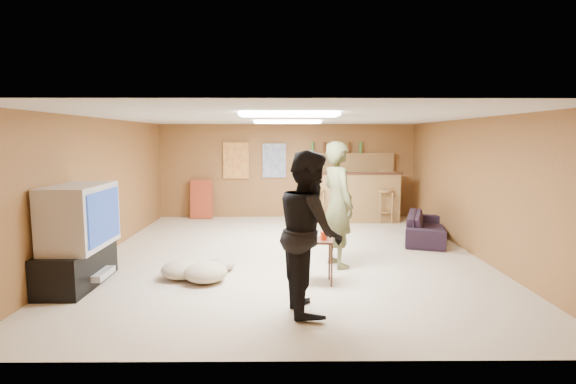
{
  "coord_description": "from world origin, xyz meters",
  "views": [
    {
      "loc": [
        -0.06,
        -7.11,
        1.89
      ],
      "look_at": [
        0.0,
        0.2,
        1.0
      ],
      "focal_mm": 28.0,
      "sensor_mm": 36.0,
      "label": 1
    }
  ],
  "objects_px": {
    "tv_body": "(80,216)",
    "person_olive": "(338,205)",
    "bar_counter": "(353,197)",
    "person_black": "(309,231)",
    "tray_table": "(315,261)",
    "sofa": "(427,227)"
  },
  "relations": [
    {
      "from": "tv_body",
      "to": "person_olive",
      "type": "height_order",
      "value": "person_olive"
    },
    {
      "from": "tv_body",
      "to": "bar_counter",
      "type": "xyz_separation_m",
      "value": [
        4.15,
        4.45,
        -0.35
      ]
    },
    {
      "from": "bar_counter",
      "to": "person_olive",
      "type": "height_order",
      "value": "person_olive"
    },
    {
      "from": "tv_body",
      "to": "bar_counter",
      "type": "distance_m",
      "value": 6.09
    },
    {
      "from": "person_black",
      "to": "tray_table",
      "type": "height_order",
      "value": "person_black"
    },
    {
      "from": "sofa",
      "to": "tv_body",
      "type": "bearing_deg",
      "value": 134.12
    },
    {
      "from": "tv_body",
      "to": "tray_table",
      "type": "relative_size",
      "value": 1.88
    },
    {
      "from": "person_olive",
      "to": "tray_table",
      "type": "distance_m",
      "value": 1.08
    },
    {
      "from": "person_olive",
      "to": "tray_table",
      "type": "bearing_deg",
      "value": 132.79
    },
    {
      "from": "person_olive",
      "to": "bar_counter",
      "type": "bearing_deg",
      "value": -33.68
    },
    {
      "from": "tv_body",
      "to": "bar_counter",
      "type": "height_order",
      "value": "tv_body"
    },
    {
      "from": "sofa",
      "to": "person_olive",
      "type": "bearing_deg",
      "value": 150.3
    },
    {
      "from": "person_black",
      "to": "tv_body",
      "type": "bearing_deg",
      "value": 64.87
    },
    {
      "from": "bar_counter",
      "to": "person_olive",
      "type": "xyz_separation_m",
      "value": [
        -0.78,
        -3.6,
        0.37
      ]
    },
    {
      "from": "person_black",
      "to": "sofa",
      "type": "distance_m",
      "value": 4.15
    },
    {
      "from": "person_black",
      "to": "tray_table",
      "type": "relative_size",
      "value": 3.01
    },
    {
      "from": "bar_counter",
      "to": "tv_body",
      "type": "bearing_deg",
      "value": -133.0
    },
    {
      "from": "bar_counter",
      "to": "person_black",
      "type": "height_order",
      "value": "person_black"
    },
    {
      "from": "tv_body",
      "to": "sofa",
      "type": "height_order",
      "value": "tv_body"
    },
    {
      "from": "sofa",
      "to": "tray_table",
      "type": "height_order",
      "value": "tray_table"
    },
    {
      "from": "tray_table",
      "to": "tv_body",
      "type": "bearing_deg",
      "value": -178.77
    },
    {
      "from": "bar_counter",
      "to": "sofa",
      "type": "height_order",
      "value": "bar_counter"
    }
  ]
}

